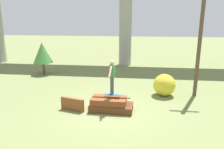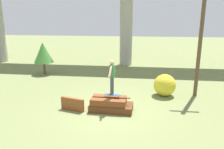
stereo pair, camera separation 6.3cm
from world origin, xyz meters
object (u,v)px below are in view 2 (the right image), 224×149
Objects in this scene: skater at (112,75)px; tree_behind_left at (43,53)px; skateboard at (112,95)px; bush_yellow_flowering at (165,85)px; utility_pole at (201,32)px.

skater is 8.38m from tree_behind_left.
tree_behind_left is at bearing 134.86° from skateboard.
tree_behind_left reaches higher than skateboard.
bush_yellow_flowering is (8.53, -3.65, -1.04)m from tree_behind_left.
bush_yellow_flowering is at bearing 41.12° from skateboard.
bush_yellow_flowering is (2.62, 2.29, -1.09)m from skater.
skater is at bearing -138.88° from bush_yellow_flowering.
tree_behind_left is at bearing 161.29° from utility_pole.
bush_yellow_flowering is (-1.68, -0.19, -2.89)m from utility_pole.
tree_behind_left is 9.34m from bush_yellow_flowering.
utility_pole is 2.80× the size of tree_behind_left.
skateboard is 0.62× the size of bush_yellow_flowering.
tree_behind_left reaches higher than bush_yellow_flowering.
bush_yellow_flowering is at bearing -173.61° from utility_pole.
bush_yellow_flowering is at bearing -23.14° from tree_behind_left.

